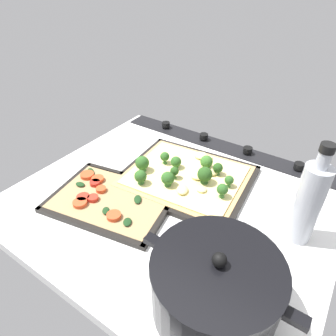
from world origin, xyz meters
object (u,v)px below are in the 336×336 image
at_px(broccoli_pizza, 186,175).
at_px(oil_bottle, 308,202).
at_px(veggie_pizza_back, 109,198).
at_px(baking_tray_back, 112,201).
at_px(baking_tray_front, 186,179).
at_px(cooking_pot, 215,286).

relative_size(broccoli_pizza, oil_bottle, 1.44).
bearing_deg(veggie_pizza_back, baking_tray_back, -166.73).
xyz_separation_m(baking_tray_front, oil_bottle, (-0.31, 0.04, 0.10)).
xyz_separation_m(baking_tray_back, cooking_pot, (-0.34, 0.10, 0.05)).
distance_m(baking_tray_front, baking_tray_back, 0.21).
height_order(veggie_pizza_back, oil_bottle, oil_bottle).
height_order(baking_tray_back, oil_bottle, oil_bottle).
distance_m(broccoli_pizza, oil_bottle, 0.32).
xyz_separation_m(broccoli_pizza, oil_bottle, (-0.31, 0.03, 0.08)).
bearing_deg(baking_tray_front, oil_bottle, 173.00).
height_order(baking_tray_front, oil_bottle, oil_bottle).
distance_m(veggie_pizza_back, cooking_pot, 0.36).
bearing_deg(cooking_pot, baking_tray_back, -16.80).
bearing_deg(broccoli_pizza, baking_tray_back, 59.57).
bearing_deg(cooking_pot, baking_tray_front, -51.29).
bearing_deg(baking_tray_front, cooking_pot, 128.71).
relative_size(baking_tray_front, baking_tray_back, 1.11).
xyz_separation_m(baking_tray_front, baking_tray_back, (0.11, 0.19, 0.00)).
xyz_separation_m(baking_tray_front, broccoli_pizza, (-0.00, 0.00, 0.02)).
distance_m(baking_tray_front, veggie_pizza_back, 0.22).
xyz_separation_m(broccoli_pizza, veggie_pizza_back, (0.11, 0.18, -0.01)).
relative_size(baking_tray_front, veggie_pizza_back, 1.21).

